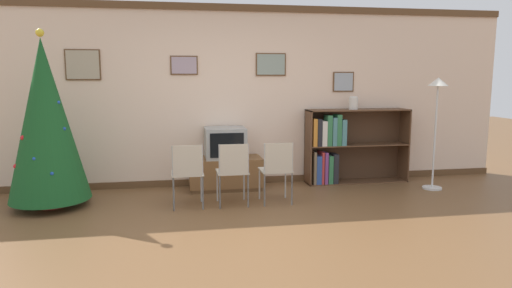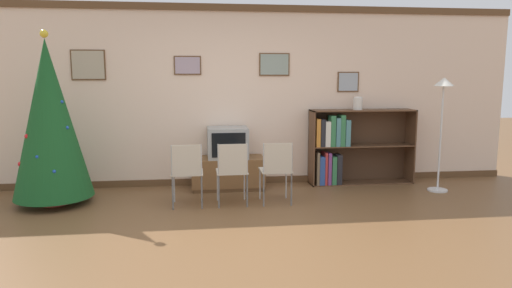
% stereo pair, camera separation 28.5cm
% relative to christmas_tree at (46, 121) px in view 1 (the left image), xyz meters
% --- Properties ---
extents(ground_plane, '(24.00, 24.00, 0.00)m').
position_rel_christmas_tree_xyz_m(ground_plane, '(2.32, -1.52, -1.11)').
color(ground_plane, brown).
extents(wall_back, '(8.97, 0.11, 2.70)m').
position_rel_christmas_tree_xyz_m(wall_back, '(2.32, 0.86, 0.25)').
color(wall_back, beige).
rests_on(wall_back, ground_plane).
extents(christmas_tree, '(0.99, 0.99, 2.23)m').
position_rel_christmas_tree_xyz_m(christmas_tree, '(0.00, 0.00, 0.00)').
color(christmas_tree, maroon).
rests_on(christmas_tree, ground_plane).
extents(tv_console, '(1.06, 0.52, 0.47)m').
position_rel_christmas_tree_xyz_m(tv_console, '(2.30, 0.54, -0.87)').
color(tv_console, brown).
rests_on(tv_console, ground_plane).
extents(television, '(0.59, 0.50, 0.45)m').
position_rel_christmas_tree_xyz_m(television, '(2.30, 0.53, -0.42)').
color(television, '#9E9E99').
rests_on(television, tv_console).
extents(folding_chair_left, '(0.40, 0.40, 0.82)m').
position_rel_christmas_tree_xyz_m(folding_chair_left, '(1.73, -0.38, -0.63)').
color(folding_chair_left, '#BCB29E').
rests_on(folding_chair_left, ground_plane).
extents(folding_chair_center, '(0.40, 0.40, 0.82)m').
position_rel_christmas_tree_xyz_m(folding_chair_center, '(2.30, -0.38, -0.63)').
color(folding_chair_center, '#BCB29E').
rests_on(folding_chair_center, ground_plane).
extents(folding_chair_right, '(0.40, 0.40, 0.82)m').
position_rel_christmas_tree_xyz_m(folding_chair_right, '(2.87, -0.38, -0.63)').
color(folding_chair_right, '#BCB29E').
rests_on(folding_chair_right, ground_plane).
extents(bookshelf, '(1.61, 0.36, 1.15)m').
position_rel_christmas_tree_xyz_m(bookshelf, '(4.09, 0.62, -0.54)').
color(bookshelf, brown).
rests_on(bookshelf, ground_plane).
extents(vase, '(0.14, 0.14, 0.20)m').
position_rel_christmas_tree_xyz_m(vase, '(4.30, 0.63, 0.14)').
color(vase, silver).
rests_on(vase, bookshelf).
extents(standing_lamp, '(0.28, 0.28, 1.64)m').
position_rel_christmas_tree_xyz_m(standing_lamp, '(5.32, 0.00, 0.15)').
color(standing_lamp, silver).
rests_on(standing_lamp, ground_plane).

